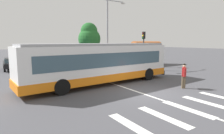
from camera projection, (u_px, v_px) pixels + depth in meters
The scene contains 14 objects.
ground_plane at pixel (147, 93), 11.94m from camera, with size 160.00×160.00×0.00m, color #47474C.
city_transit_bus at pixel (100, 63), 14.22m from camera, with size 12.19×3.33×3.06m.
pedestrian_crossing_street at pixel (184, 74), 12.91m from camera, with size 0.47×0.46×1.72m.
parked_car_black at pixel (12, 63), 21.55m from camera, with size 2.03×4.58×1.35m.
parked_car_champagne at pixel (36, 62), 22.99m from camera, with size 1.99×4.56×1.35m.
parked_car_teal at pixel (57, 60), 24.80m from camera, with size 1.96×4.55×1.35m.
parked_car_blue at pixel (77, 59), 25.95m from camera, with size 1.89×4.51×1.35m.
parked_car_charcoal at pixel (95, 58), 27.65m from camera, with size 2.14×4.62×1.35m.
traffic_light_far_corner at pixel (144, 43), 23.80m from camera, with size 0.33×0.32×4.42m.
bus_stop_shelter at pixel (146, 47), 26.03m from camera, with size 4.61×1.54×3.25m.
twin_arm_street_lamp at pixel (107, 25), 21.76m from camera, with size 5.03×0.32×8.02m.
background_tree_right at pixel (89, 37), 29.40m from camera, with size 3.46×3.46×6.11m.
crosswalk_painted_stripes at pixel (187, 109), 9.02m from camera, with size 7.16×2.78×0.01m.
lane_center_line at pixel (123, 87), 13.39m from camera, with size 0.16×24.00×0.01m, color silver.
Camera 1 is at (-8.21, -8.51, 3.20)m, focal length 30.33 mm.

